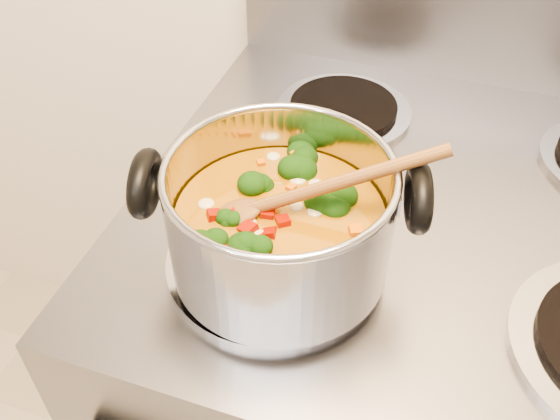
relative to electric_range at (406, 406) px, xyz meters
name	(u,v)px	position (x,y,z in m)	size (l,w,h in m)	color
electric_range	(406,406)	(0.00, 0.00, 0.00)	(0.76, 0.69, 1.08)	gray
stockpot	(280,222)	(-0.17, -0.16, 0.53)	(0.29, 0.22, 0.14)	#ADADB5
wooden_spoon	(287,199)	(-0.16, -0.16, 0.56)	(0.23, 0.10, 0.10)	brown
cooktop_crumbs	(289,277)	(-0.16, -0.17, 0.46)	(0.26, 0.17, 0.01)	black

